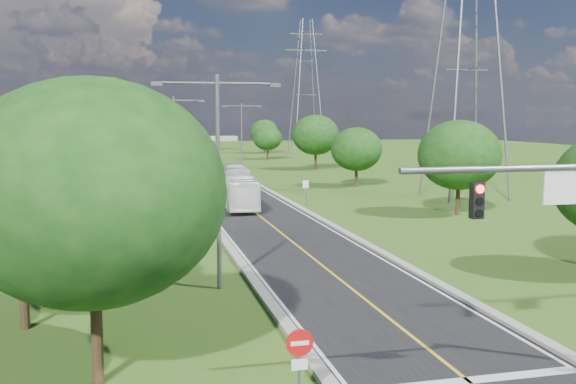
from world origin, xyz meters
The scene contains 25 objects.
ground centered at (0.00, 60.00, 0.00)m, with size 260.00×260.00×0.00m, color #2E5618.
road centered at (0.00, 66.00, 0.03)m, with size 8.00×150.00×0.06m, color black.
curb_left centered at (-4.25, 66.00, 0.11)m, with size 0.50×150.00×0.22m, color gray.
curb_right centered at (4.25, 66.00, 0.11)m, with size 0.50×150.00×0.22m, color gray.
do_not_enter_left centered at (-5.60, -1.52, 1.77)m, with size 0.76×0.11×2.50m.
speed_limit_sign centered at (5.20, 37.98, 1.60)m, with size 0.55×0.09×2.40m.
overpass centered at (0.00, 140.00, 2.41)m, with size 30.00×3.00×3.20m.
streetlight_near_left centered at (-6.00, 12.00, 5.94)m, with size 5.90×0.25×10.00m.
streetlight_mid_left centered at (-6.00, 45.00, 5.94)m, with size 5.90×0.25×10.00m.
streetlight_far_right centered at (6.00, 78.00, 5.94)m, with size 5.90×0.25×10.00m.
power_tower_near centered at (22.00, 40.00, 14.01)m, with size 9.00×6.40×28.00m.
power_tower_far centered at (26.00, 115.00, 14.01)m, with size 9.00×6.40×28.00m.
tree_la centered at (-14.00, 8.00, 5.27)m, with size 7.14×7.14×8.30m.
tree_lb centered at (-16.00, 28.00, 4.64)m, with size 6.30×6.30×7.33m.
tree_lc centered at (-15.00, 50.00, 5.58)m, with size 7.56×7.56×8.79m.
tree_ld centered at (-17.00, 74.00, 4.95)m, with size 6.72×6.72×7.82m.
tree_le centered at (-14.50, 98.00, 4.33)m, with size 5.88×5.88×6.84m.
tree_lf centered at (-11.00, 2.00, 5.89)m, with size 7.98×7.98×9.28m.
tree_rb centered at (16.00, 30.00, 4.95)m, with size 6.72×6.72×7.82m.
tree_rc centered at (15.00, 52.00, 4.33)m, with size 5.88×5.88×6.84m.
tree_rd centered at (17.00, 76.00, 5.27)m, with size 7.14×7.14×8.30m.
tree_re centered at (14.50, 100.00, 4.02)m, with size 5.46×5.46×6.35m.
tree_rf centered at (18.00, 120.00, 4.64)m, with size 6.30×6.30×7.33m.
bus_outbound centered at (1.02, 51.79, 1.43)m, with size 2.30×9.84×2.74m, color silver.
bus_inbound centered at (-0.91, 38.30, 1.56)m, with size 2.52×10.77×3.00m, color white.
Camera 1 is at (-9.75, -17.50, 8.12)m, focal length 40.00 mm.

